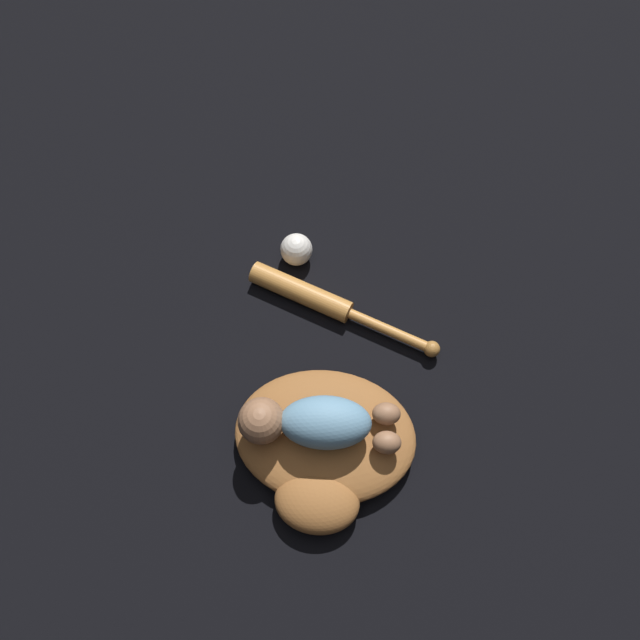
% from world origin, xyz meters
% --- Properties ---
extents(ground_plane, '(6.00, 6.00, 0.00)m').
position_xyz_m(ground_plane, '(0.00, 0.00, 0.00)').
color(ground_plane, black).
extents(baseball_glove, '(0.40, 0.36, 0.08)m').
position_xyz_m(baseball_glove, '(0.00, -0.03, 0.04)').
color(baseball_glove, '#935B2D').
rests_on(baseball_glove, ground).
extents(baby_figure, '(0.32, 0.11, 0.09)m').
position_xyz_m(baby_figure, '(0.02, -0.05, 0.12)').
color(baby_figure, '#6693B2').
rests_on(baby_figure, baseball_glove).
extents(baseball_bat, '(0.43, 0.23, 0.05)m').
position_xyz_m(baseball_bat, '(0.01, -0.37, 0.03)').
color(baseball_bat, '#C6843D').
rests_on(baseball_bat, ground).
extents(baseball, '(0.08, 0.08, 0.08)m').
position_xyz_m(baseball, '(0.07, -0.50, 0.04)').
color(baseball, white).
rests_on(baseball, ground).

